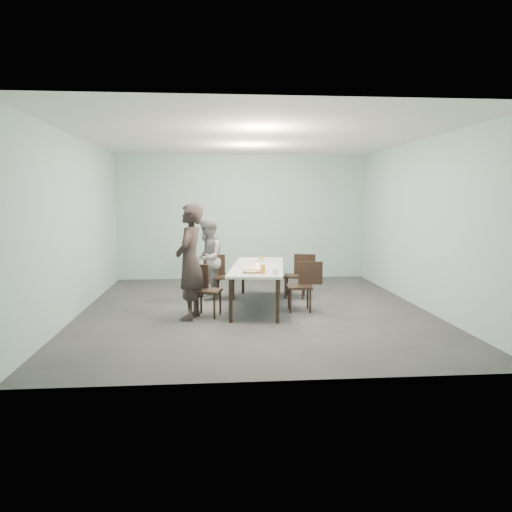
{
  "coord_description": "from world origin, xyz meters",
  "views": [
    {
      "loc": [
        -0.72,
        -8.65,
        1.97
      ],
      "look_at": [
        0.0,
        -0.39,
        1.0
      ],
      "focal_mm": 35.0,
      "sensor_mm": 36.0,
      "label": 1
    }
  ],
  "objects": [
    {
      "name": "room_shell",
      "position": [
        0.0,
        0.0,
        2.03
      ],
      "size": [
        6.02,
        7.02,
        3.01
      ],
      "color": "#9DC6C2",
      "rests_on": "ground"
    },
    {
      "name": "diner_near",
      "position": [
        -1.09,
        -0.6,
        0.94
      ],
      "size": [
        0.61,
        0.78,
        1.88
      ],
      "primitive_type": "imported",
      "rotation": [
        0.0,
        0.0,
        -1.82
      ],
      "color": "black",
      "rests_on": "ground"
    },
    {
      "name": "beer_glass",
      "position": [
        0.08,
        -0.76,
        0.82
      ],
      "size": [
        0.08,
        0.08,
        0.15
      ],
      "primitive_type": "cylinder",
      "color": "#BE8B29",
      "rests_on": "table"
    },
    {
      "name": "chair_near_right",
      "position": [
        0.86,
        -0.19,
        0.5
      ],
      "size": [
        0.62,
        0.44,
        0.87
      ],
      "rotation": [
        0.0,
        0.0,
        3.08
      ],
      "color": "black",
      "rests_on": "ground"
    },
    {
      "name": "tealight",
      "position": [
        0.07,
        0.14,
        0.77
      ],
      "size": [
        0.06,
        0.06,
        0.05
      ],
      "color": "silver",
      "rests_on": "table"
    },
    {
      "name": "pizza",
      "position": [
        -0.08,
        -0.64,
        0.77
      ],
      "size": [
        0.34,
        0.34,
        0.04
      ],
      "color": "white",
      "rests_on": "table"
    },
    {
      "name": "chair_far_left",
      "position": [
        -0.59,
        1.01,
        0.5
      ],
      "size": [
        0.62,
        0.44,
        0.87
      ],
      "rotation": [
        0.0,
        0.0,
        0.05
      ],
      "color": "black",
      "rests_on": "ground"
    },
    {
      "name": "chair_near_left",
      "position": [
        -0.89,
        -0.42,
        0.5
      ],
      "size": [
        0.65,
        0.53,
        0.87
      ],
      "rotation": [
        0.0,
        0.0,
        -0.3
      ],
      "color": "black",
      "rests_on": "ground"
    },
    {
      "name": "amber_tumbler",
      "position": [
        0.21,
        0.98,
        0.79
      ],
      "size": [
        0.07,
        0.07,
        0.08
      ],
      "primitive_type": "cylinder",
      "color": "#BE8B29",
      "rests_on": "table"
    },
    {
      "name": "side_plate",
      "position": [
        0.09,
        -0.2,
        0.76
      ],
      "size": [
        0.18,
        0.18,
        0.01
      ],
      "primitive_type": "cylinder",
      "color": "white",
      "rests_on": "table"
    },
    {
      "name": "chair_far_right",
      "position": [
        0.97,
        0.98,
        0.5
      ],
      "size": [
        0.65,
        0.51,
        0.87
      ],
      "rotation": [
        0.0,
        0.0,
        2.88
      ],
      "color": "black",
      "rests_on": "ground"
    },
    {
      "name": "diner_far",
      "position": [
        -0.83,
        1.05,
        0.79
      ],
      "size": [
        0.69,
        0.84,
        1.57
      ],
      "primitive_type": "imported",
      "rotation": [
        0.0,
        0.0,
        -1.7
      ],
      "color": "gray",
      "rests_on": "ground"
    },
    {
      "name": "water_tumbler",
      "position": [
        0.26,
        -0.9,
        0.8
      ],
      "size": [
        0.08,
        0.08,
        0.09
      ],
      "primitive_type": "cylinder",
      "color": "silver",
      "rests_on": "table"
    },
    {
      "name": "menu",
      "position": [
        0.08,
        1.19,
        0.75
      ],
      "size": [
        0.33,
        0.26,
        0.01
      ],
      "primitive_type": "cube",
      "rotation": [
        0.0,
        0.0,
        -0.14
      ],
      "color": "silver",
      "rests_on": "table"
    },
    {
      "name": "ground",
      "position": [
        0.0,
        0.0,
        0.0
      ],
      "size": [
        7.0,
        7.0,
        0.0
      ],
      "primitive_type": "plane",
      "color": "#333335",
      "rests_on": "ground"
    },
    {
      "name": "table",
      "position": [
        0.09,
        0.24,
        0.69
      ],
      "size": [
        1.26,
        2.7,
        0.75
      ],
      "rotation": [
        0.0,
        0.0,
        -0.14
      ],
      "color": "white",
      "rests_on": "ground"
    }
  ]
}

